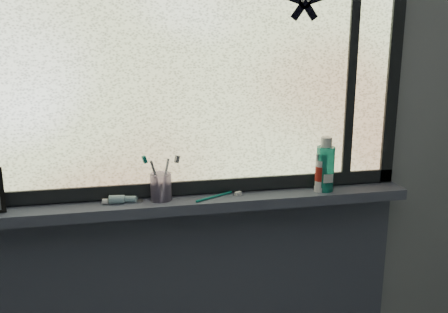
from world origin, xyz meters
TOP-DOWN VIEW (x-y plane):
  - wall_back at (0.00, 1.30)m, footprint 3.00×0.01m
  - windowsill at (0.00, 1.23)m, footprint 1.62×0.14m
  - window_pane at (0.00, 1.28)m, footprint 1.50×0.01m
  - frame_bottom at (0.00, 1.28)m, footprint 1.60×0.03m
  - frame_right at (0.78, 1.28)m, footprint 0.05×0.03m
  - frame_mullion at (0.60, 1.28)m, footprint 0.03×0.03m
  - starfish_sticker at (0.40, 1.27)m, footprint 0.15×0.02m
  - toothpaste_tube at (-0.28, 1.23)m, footprint 0.18×0.07m
  - toothbrush_cup at (-0.14, 1.24)m, footprint 0.09×0.09m
  - toothbrush_lying at (0.06, 1.22)m, footprint 0.19×0.12m
  - mouthwash_bottle at (0.49, 1.22)m, footprint 0.08×0.08m
  - cream_tube at (0.47, 1.22)m, footprint 0.05×0.05m

SIDE VIEW (x-z plane):
  - windowsill at x=0.00m, z-range 0.98..1.02m
  - toothbrush_lying at x=0.06m, z-range 1.02..1.03m
  - toothpaste_tube at x=-0.28m, z-range 1.02..1.05m
  - frame_bottom at x=0.00m, z-range 1.02..1.07m
  - toothbrush_cup at x=-0.14m, z-range 1.02..1.12m
  - cream_tube at x=0.47m, z-range 1.05..1.15m
  - mouthwash_bottle at x=0.49m, z-range 1.04..1.21m
  - wall_back at x=0.00m, z-range 0.00..2.50m
  - frame_right at x=0.78m, z-range 0.98..2.08m
  - window_pane at x=0.00m, z-range 1.03..2.03m
  - frame_mullion at x=0.60m, z-range 1.03..2.03m
  - starfish_sticker at x=0.40m, z-range 1.65..1.79m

